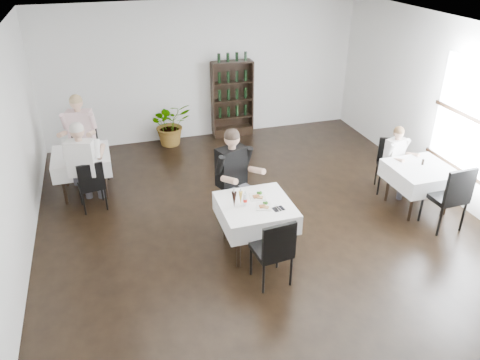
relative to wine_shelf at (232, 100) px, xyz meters
name	(u,v)px	position (x,y,z in m)	size (l,w,h in m)	color
room_shell	(277,155)	(-0.60, -4.31, 0.65)	(9.00, 9.00, 9.00)	black
wine_shelf	(232,100)	(0.00, 0.00, 0.00)	(0.90, 0.28, 1.75)	black
main_table	(255,212)	(-0.90, -4.31, -0.23)	(1.03, 1.03, 0.77)	black
left_table	(82,161)	(-3.30, -1.81, -0.23)	(0.98, 0.98, 0.77)	black
right_table	(420,175)	(2.10, -4.01, -0.23)	(0.98, 0.98, 0.77)	black
potted_tree	(171,124)	(-1.45, -0.11, -0.36)	(0.87, 0.75, 0.96)	#275E20
main_chair_far	(239,193)	(-0.92, -3.59, -0.31)	(0.55, 0.55, 0.94)	black
main_chair_near	(274,248)	(-0.93, -5.16, -0.27)	(0.51, 0.51, 1.02)	black
left_chair_far	(88,148)	(-3.18, -1.22, -0.24)	(0.61, 0.61, 1.07)	black
left_chair_near	(91,183)	(-3.17, -2.49, -0.33)	(0.48, 0.48, 0.91)	black
right_chair_far	(390,162)	(2.01, -3.28, -0.30)	(0.57, 0.58, 0.95)	black
right_chair_near	(451,194)	(2.14, -4.72, -0.21)	(0.53, 0.53, 1.12)	black
diner_main	(235,172)	(-1.00, -3.63, 0.11)	(0.71, 0.75, 1.64)	#3F3E45
diner_left_far	(80,131)	(-3.28, -1.20, 0.10)	(0.67, 0.71, 1.62)	#3F3E45
diner_left_near	(83,159)	(-3.23, -2.37, 0.07)	(0.66, 0.70, 1.58)	#3F3E45
diner_right_far	(398,156)	(2.03, -3.44, -0.12)	(0.53, 0.56, 1.26)	#3F3E45
plate_far	(258,196)	(-0.81, -4.16, -0.06)	(0.27, 0.27, 0.07)	white
plate_near	(264,206)	(-0.82, -4.44, -0.06)	(0.27, 0.27, 0.07)	white
pilsner_dark	(234,200)	(-1.23, -4.33, 0.05)	(0.07, 0.07, 0.31)	black
pilsner_lager	(241,198)	(-1.11, -4.27, 0.03)	(0.06, 0.06, 0.26)	gold
coke_bottle	(245,200)	(-1.06, -4.31, 0.02)	(0.06, 0.06, 0.23)	silver
napkin_cutlery	(278,209)	(-0.64, -4.55, -0.07)	(0.17, 0.18, 0.02)	black
pepper_mill	(423,162)	(2.16, -3.94, -0.03)	(0.04, 0.04, 0.10)	black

